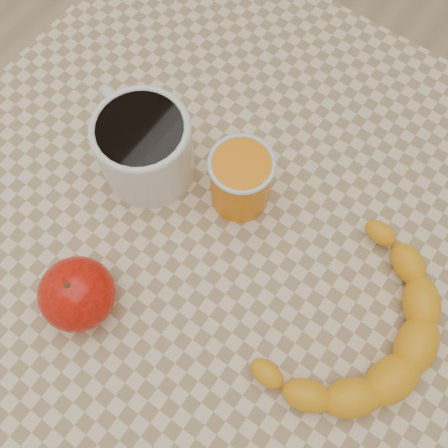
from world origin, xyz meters
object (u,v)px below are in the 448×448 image
Objects in this scene: table at (224,252)px; banana at (356,329)px; apple at (77,294)px; orange_juice_glass at (241,180)px; coffee_mug at (143,145)px.

banana reaches higher than table.
apple is (-0.08, -0.17, 0.12)m from table.
apple is 0.26× the size of banana.
orange_juice_glass is at bearing 102.04° from table.
orange_juice_glass reaches higher than apple.
coffee_mug is at bearing 105.87° from apple.
coffee_mug is at bearing -164.85° from orange_juice_glass.
orange_juice_glass reaches higher than table.
table is 4.56× the size of coffee_mug.
coffee_mug is 0.53× the size of banana.
table is 8.81× the size of orange_juice_glass.
coffee_mug reaches higher than banana.
apple reaches higher than banana.
orange_juice_glass is (0.12, 0.03, -0.01)m from coffee_mug.
table is 0.22m from apple.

